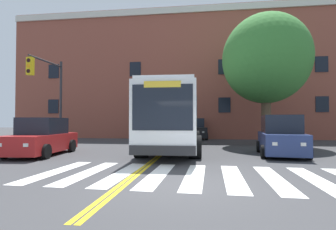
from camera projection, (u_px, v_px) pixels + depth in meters
ground_plane at (179, 184)px, 6.81m from camera, size 120.00×120.00×0.00m
crosswalk at (195, 176)px, 7.84m from camera, size 9.71×4.20×0.01m
lane_line_yellow_inner at (177, 141)px, 21.96m from camera, size 0.12×36.00×0.01m
lane_line_yellow_outer at (179, 141)px, 21.94m from camera, size 0.12×36.00×0.01m
city_bus at (174, 118)px, 14.96m from camera, size 3.14×10.85×3.41m
car_red_near_lane at (42, 138)px, 12.80m from camera, size 2.38×4.56×1.82m
car_navy_far_lane at (281, 137)px, 12.57m from camera, size 2.41×4.13×1.94m
car_black_behind_bus at (194, 130)px, 24.52m from camera, size 2.58×4.64×1.93m
traffic_light_far_corner at (49, 86)px, 16.45m from camera, size 0.36×3.31×5.71m
street_tree_curbside_large at (266, 59)px, 18.25m from camera, size 6.06×6.63×9.11m
building_facade at (222, 77)px, 27.54m from camera, size 42.33×6.73×12.69m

